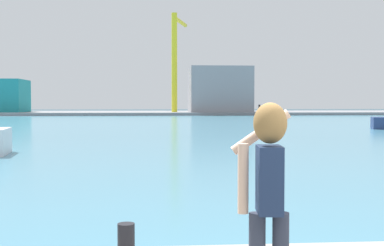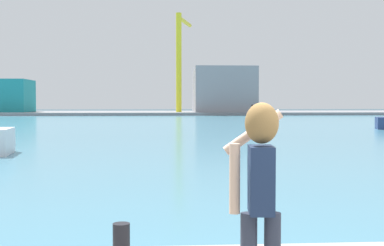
{
  "view_description": "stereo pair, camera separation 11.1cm",
  "coord_description": "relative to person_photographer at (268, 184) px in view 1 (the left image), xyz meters",
  "views": [
    {
      "loc": [
        -1.99,
        -4.15,
        2.3
      ],
      "look_at": [
        -1.1,
        7.22,
        1.83
      ],
      "focal_mm": 48.04,
      "sensor_mm": 36.0,
      "label": 1
    },
    {
      "loc": [
        -1.88,
        -4.15,
        2.3
      ],
      "look_at": [
        -1.1,
        7.22,
        1.83
      ],
      "focal_mm": 48.04,
      "sensor_mm": 36.0,
      "label": 2
    }
  ],
  "objects": [
    {
      "name": "harbor_water",
      "position": [
        1.03,
        51.97,
        -1.61
      ],
      "size": [
        140.0,
        100.0,
        0.02
      ],
      "primitive_type": "cube",
      "color": "teal",
      "rests_on": "ground_plane"
    },
    {
      "name": "person_photographer",
      "position": [
        0.0,
        0.0,
        0.0
      ],
      "size": [
        0.53,
        0.56,
        1.74
      ],
      "rotation": [
        0.0,
        0.0,
        1.47
      ],
      "color": "#2D3342",
      "rests_on": "quay_promenade"
    },
    {
      "name": "far_shore_dock",
      "position": [
        1.03,
        91.97,
        -1.37
      ],
      "size": [
        140.0,
        20.0,
        0.51
      ],
      "primitive_type": "cube",
      "color": "gray",
      "rests_on": "ground_plane"
    },
    {
      "name": "port_crane",
      "position": [
        3.34,
        88.45,
        9.41
      ],
      "size": [
        3.44,
        10.09,
        17.6
      ],
      "color": "yellow",
      "rests_on": "far_shore_dock"
    },
    {
      "name": "ground_plane",
      "position": [
        1.03,
        49.97,
        -1.62
      ],
      "size": [
        220.0,
        220.0,
        0.0
      ],
      "primitive_type": "plane",
      "color": "#334751"
    },
    {
      "name": "harbor_bollard",
      "position": [
        -1.26,
        1.6,
        -0.88
      ],
      "size": [
        0.19,
        0.19,
        0.37
      ],
      "primitive_type": "cylinder",
      "color": "black",
      "rests_on": "quay_promenade"
    },
    {
      "name": "warehouse_right",
      "position": [
        11.34,
        88.72,
        2.94
      ],
      "size": [
        10.95,
        9.52,
        8.11
      ],
      "primitive_type": "cube",
      "color": "gray",
      "rests_on": "far_shore_dock"
    }
  ]
}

